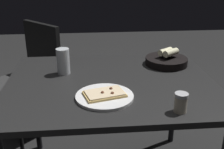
{
  "coord_description": "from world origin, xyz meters",
  "views": [
    {
      "loc": [
        -0.12,
        -1.38,
        1.3
      ],
      "look_at": [
        0.01,
        -0.01,
        0.74
      ],
      "focal_mm": 44.76,
      "sensor_mm": 36.0,
      "label": 1
    }
  ],
  "objects": [
    {
      "name": "bread_basket",
      "position": [
        0.37,
        0.23,
        0.73
      ],
      "size": [
        0.26,
        0.26,
        0.1
      ],
      "color": "black",
      "rests_on": "dining_table"
    },
    {
      "name": "beer_glass",
      "position": [
        -0.26,
        0.13,
        0.77
      ],
      "size": [
        0.07,
        0.07,
        0.15
      ],
      "color": "silver",
      "rests_on": "dining_table"
    },
    {
      "name": "pepper_shaker",
      "position": [
        0.27,
        -0.36,
        0.74
      ],
      "size": [
        0.06,
        0.06,
        0.09
      ],
      "color": "#BFB299",
      "rests_on": "dining_table"
    },
    {
      "name": "dining_table",
      "position": [
        0.0,
        0.0,
        0.64
      ],
      "size": [
        1.12,
        0.91,
        0.7
      ],
      "color": "black",
      "rests_on": "ground"
    },
    {
      "name": "pizza_plate",
      "position": [
        -0.05,
        -0.2,
        0.71
      ],
      "size": [
        0.28,
        0.28,
        0.04
      ],
      "color": "white",
      "rests_on": "dining_table"
    },
    {
      "name": "chair_near",
      "position": [
        -0.56,
        0.71,
        0.49
      ],
      "size": [
        0.62,
        0.62,
        0.86
      ],
      "color": "#2C2C2C",
      "rests_on": "ground"
    }
  ]
}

